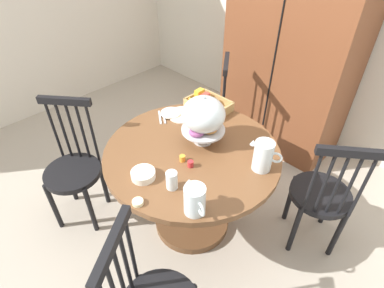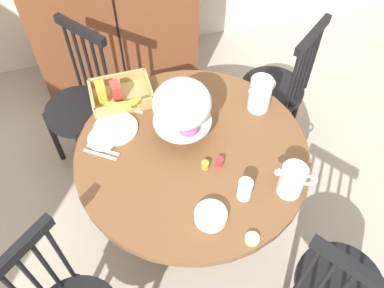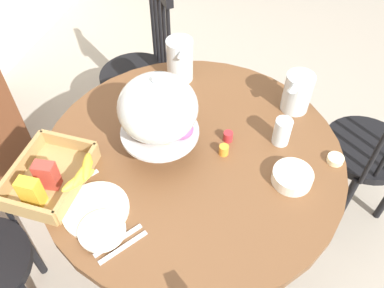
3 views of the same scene
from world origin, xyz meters
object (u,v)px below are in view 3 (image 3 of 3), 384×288
(windsor_chair_by_cabinet, at_px, (140,75))
(cereal_basket, at_px, (52,178))
(orange_juice_pitcher, at_px, (297,94))
(china_plate_large, at_px, (96,209))
(butter_dish, at_px, (335,159))
(drinking_glass, at_px, (282,132))
(windsor_chair_near_window, at_px, (369,152))
(pastry_stand_with_dome, at_px, (158,111))
(cereal_bowl, at_px, (292,177))
(dining_table, at_px, (192,189))
(china_plate_small, at_px, (102,230))
(milk_pitcher, at_px, (180,61))

(windsor_chair_by_cabinet, distance_m, cereal_basket, 1.03)
(orange_juice_pitcher, height_order, china_plate_large, orange_juice_pitcher)
(cereal_basket, bearing_deg, windsor_chair_by_cabinet, 5.43)
(windsor_chair_by_cabinet, xyz_separation_m, china_plate_large, (-1.02, -0.27, 0.29))
(china_plate_large, xyz_separation_m, butter_dish, (0.43, -0.74, 0.01))
(orange_juice_pitcher, height_order, cereal_basket, orange_juice_pitcher)
(orange_juice_pitcher, bearing_deg, drinking_glass, 172.10)
(windsor_chair_near_window, xyz_separation_m, pastry_stand_with_dome, (-0.48, 0.84, 0.48))
(windsor_chair_near_window, relative_size, cereal_bowl, 6.96)
(windsor_chair_by_cabinet, distance_m, butter_dish, 1.21)
(orange_juice_pitcher, height_order, cereal_bowl, orange_juice_pitcher)
(dining_table, height_order, china_plate_small, china_plate_small)
(dining_table, xyz_separation_m, pastry_stand_with_dome, (-0.01, 0.11, 0.43))
(windsor_chair_near_window, xyz_separation_m, windsor_chair_by_cabinet, (0.23, 1.23, 0.00))
(milk_pitcher, bearing_deg, windsor_chair_near_window, -85.85)
(china_plate_small, bearing_deg, china_plate_large, 38.91)
(windsor_chair_near_window, bearing_deg, china_plate_small, 133.95)
(dining_table, distance_m, butter_dish, 0.57)
(china_plate_large, distance_m, china_plate_small, 0.09)
(milk_pitcher, bearing_deg, china_plate_small, 179.72)
(orange_juice_pitcher, relative_size, cereal_basket, 0.60)
(dining_table, xyz_separation_m, cereal_bowl, (-0.02, -0.37, 0.25))
(butter_dish, bearing_deg, orange_juice_pitcher, 36.08)
(china_plate_small, relative_size, cereal_bowl, 1.07)
(windsor_chair_near_window, distance_m, cereal_bowl, 0.68)
(dining_table, xyz_separation_m, china_plate_small, (-0.40, 0.18, 0.25))
(china_plate_small, bearing_deg, cereal_bowl, -55.71)
(china_plate_large, relative_size, china_plate_small, 1.47)
(pastry_stand_with_dome, bearing_deg, butter_dish, -78.89)
(pastry_stand_with_dome, xyz_separation_m, china_plate_large, (-0.31, 0.12, -0.19))
(china_plate_large, bearing_deg, dining_table, -35.58)
(milk_pitcher, relative_size, china_plate_small, 1.27)
(cereal_basket, relative_size, china_plate_small, 2.11)
(drinking_glass, relative_size, butter_dish, 1.83)
(windsor_chair_near_window, height_order, milk_pitcher, windsor_chair_near_window)
(cereal_basket, relative_size, butter_dish, 5.27)
(milk_pitcher, bearing_deg, china_plate_large, 175.27)
(china_plate_large, xyz_separation_m, cereal_bowl, (0.30, -0.60, 0.02))
(orange_juice_pitcher, distance_m, drinking_glass, 0.21)
(orange_juice_pitcher, height_order, drinking_glass, orange_juice_pitcher)
(china_plate_small, bearing_deg, orange_juice_pitcher, -34.23)
(dining_table, bearing_deg, windsor_chair_near_window, -56.93)
(drinking_glass, bearing_deg, milk_pitcher, 61.70)
(milk_pitcher, relative_size, butter_dish, 3.17)
(butter_dish, bearing_deg, cereal_basket, 112.43)
(butter_dish, bearing_deg, dining_table, 102.04)
(windsor_chair_by_cabinet, distance_m, drinking_glass, 1.04)
(windsor_chair_near_window, relative_size, pastry_stand_with_dome, 2.83)
(cereal_basket, distance_m, butter_dish, 1.00)
(pastry_stand_with_dome, relative_size, milk_pitcher, 1.81)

